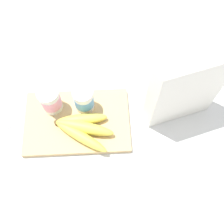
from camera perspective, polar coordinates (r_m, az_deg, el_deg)
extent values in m
plane|color=silver|center=(0.88, -7.29, -2.25)|extent=(2.40, 2.40, 0.00)
cube|color=tan|center=(0.88, -7.37, -2.00)|extent=(0.33, 0.22, 0.02)
cube|color=white|center=(0.80, 15.08, 4.68)|extent=(0.22, 0.11, 0.28)
cylinder|color=white|center=(0.86, -12.81, 2.45)|extent=(0.06, 0.06, 0.09)
cylinder|color=pink|center=(0.86, -12.81, 2.45)|extent=(0.06, 0.06, 0.05)
cylinder|color=silver|center=(0.82, -13.48, 3.99)|extent=(0.07, 0.07, 0.00)
cylinder|color=white|center=(0.85, -5.94, 2.55)|extent=(0.06, 0.06, 0.09)
cylinder|color=#5193D1|center=(0.85, -5.94, 2.55)|extent=(0.06, 0.06, 0.05)
cylinder|color=silver|center=(0.81, -6.24, 4.09)|extent=(0.06, 0.06, 0.00)
ellipsoid|color=#E0CF48|center=(0.83, -6.61, -5.14)|extent=(0.17, 0.13, 0.03)
ellipsoid|color=#E0CF48|center=(0.83, -5.80, -3.30)|extent=(0.19, 0.08, 0.04)
ellipsoid|color=#E0CF48|center=(0.85, -6.40, -1.59)|extent=(0.16, 0.04, 0.03)
cylinder|color=brown|center=(0.86, -11.58, -2.30)|extent=(0.01, 0.01, 0.02)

